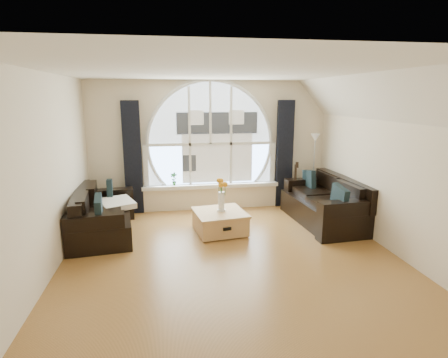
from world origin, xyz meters
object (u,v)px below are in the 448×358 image
sofa_right (324,202)px  coffee_chest (220,221)px  vase_flowers (221,190)px  potted_plant (174,179)px  guitar (294,186)px  sofa_left (103,213)px  floor_lamp (313,171)px

sofa_right → coffee_chest: sofa_right is taller
vase_flowers → potted_plant: (-0.80, 1.38, -0.09)m
guitar → sofa_left: bearing=-153.2°
sofa_right → potted_plant: 3.08m
sofa_left → vase_flowers: (2.06, -0.17, 0.37)m
sofa_right → vase_flowers: vase_flowers is taller
potted_plant → sofa_left: bearing=-136.2°
floor_lamp → potted_plant: size_ratio=5.84×
sofa_left → sofa_right: 4.07m
sofa_left → floor_lamp: (4.27, 1.03, 0.40)m
sofa_left → vase_flowers: size_ratio=2.58×
sofa_left → sofa_right: bearing=-7.1°
sofa_right → guitar: bearing=105.7°
floor_lamp → vase_flowers: bearing=-151.3°
coffee_chest → vase_flowers: size_ratio=1.24×
sofa_right → coffee_chest: 2.06m
guitar → floor_lamp: bearing=36.2°
coffee_chest → sofa_right: bearing=-2.9°
coffee_chest → potted_plant: potted_plant is taller
floor_lamp → sofa_left: bearing=-166.4°
sofa_right → floor_lamp: bearing=75.5°
vase_flowers → guitar: size_ratio=0.66×
coffee_chest → potted_plant: 1.68m
floor_lamp → guitar: (-0.50, -0.20, -0.27)m
coffee_chest → potted_plant: size_ratio=3.16×
sofa_left → guitar: guitar is taller
floor_lamp → guitar: size_ratio=1.51×
coffee_chest → vase_flowers: bearing=39.3°
sofa_left → vase_flowers: bearing=-11.8°
vase_flowers → potted_plant: size_ratio=2.56×
sofa_left → potted_plant: bearing=36.8°
sofa_right → floor_lamp: 1.14m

